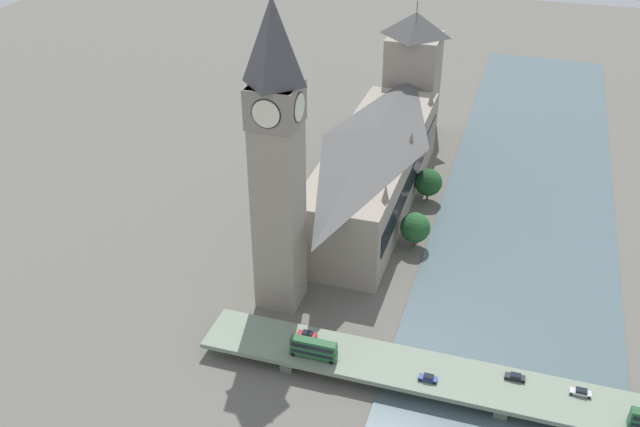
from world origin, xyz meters
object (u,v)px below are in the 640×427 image
car_northbound_tail (515,377)px  double_decker_bus_lead (313,348)px  road_bridge (504,390)px  victoria_tower (413,75)px  clock_tower (277,156)px  car_southbound_tail (307,334)px  car_northbound_lead (428,378)px  car_northbound_mid (581,392)px  parliament_hall (374,167)px

car_northbound_tail → double_decker_bus_lead: bearing=8.3°
road_bridge → double_decker_bus_lead: double_decker_bus_lead is taller
victoria_tower → double_decker_bus_lead: 143.41m
clock_tower → double_decker_bus_lead: clock_tower is taller
victoria_tower → car_southbound_tail: 137.21m
car_southbound_tail → victoria_tower: bearing=-89.3°
victoria_tower → car_northbound_lead: (-32.50, 141.85, -19.33)m
victoria_tower → car_northbound_lead: bearing=102.9°
road_bridge → car_northbound_lead: car_northbound_lead is taller
car_northbound_lead → car_southbound_tail: car_southbound_tail is taller
car_northbound_lead → car_northbound_tail: (-18.78, -6.29, -0.03)m
double_decker_bus_lead → car_northbound_lead: size_ratio=2.64×
car_northbound_tail → victoria_tower: bearing=-69.3°
car_northbound_tail → car_northbound_mid: bearing=177.7°
victoria_tower → road_bridge: size_ratio=0.37×
clock_tower → road_bridge: clock_tower is taller
road_bridge → car_northbound_tail: 4.26m
parliament_hall → car_northbound_lead: (-32.44, 80.53, -9.20)m
car_northbound_lead → car_southbound_tail: size_ratio=0.90×
parliament_hall → car_southbound_tail: 75.10m
clock_tower → car_northbound_lead: (-43.93, 23.50, -38.34)m
double_decker_bus_lead → car_northbound_tail: 46.42m
parliament_hall → clock_tower: 65.07m
clock_tower → double_decker_bus_lead: (-16.82, 23.91, -36.33)m
victoria_tower → road_bridge: bearing=109.5°
victoria_tower → double_decker_bus_lead: (-5.39, 142.26, -17.31)m
car_northbound_mid → victoria_tower: bearing=-64.3°
victoria_tower → car_northbound_lead: victoria_tower is taller
parliament_hall → clock_tower: (11.49, 57.03, 29.14)m
clock_tower → car_southbound_tail: size_ratio=17.15×
road_bridge → car_northbound_tail: car_northbound_tail is taller
double_decker_bus_lead → car_northbound_lead: (-27.11, -0.41, -2.02)m
clock_tower → car_northbound_mid: 87.75m
double_decker_bus_lead → car_northbound_tail: double_decker_bus_lead is taller
parliament_hall → car_northbound_tail: 90.67m
victoria_tower → road_bridge: victoria_tower is taller
road_bridge → car_southbound_tail: car_southbound_tail is taller
victoria_tower → clock_tower: bearing=84.5°
parliament_hall → double_decker_bus_lead: parliament_hall is taller
parliament_hall → victoria_tower: victoria_tower is taller
clock_tower → victoria_tower: (-11.43, -118.35, -19.01)m
car_southbound_tail → car_northbound_lead: bearing=169.0°
parliament_hall → car_northbound_lead: size_ratio=22.18×
double_decker_bus_lead → car_northbound_lead: 27.19m
road_bridge → car_southbound_tail: bearing=-3.8°
car_southbound_tail → clock_tower: bearing=-53.2°
parliament_hall → car_northbound_tail: parliament_hall is taller
double_decker_bus_lead → parliament_hall: bearing=-86.2°
victoria_tower → double_decker_bus_lead: victoria_tower is taller
parliament_hall → double_decker_bus_lead: size_ratio=8.40×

